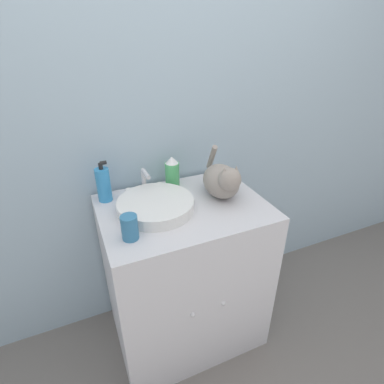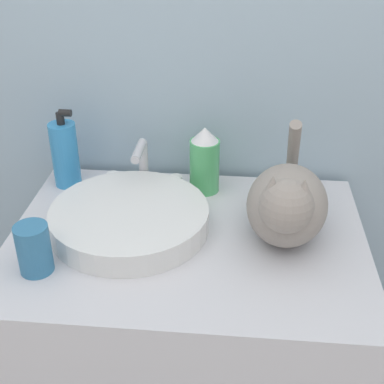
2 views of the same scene
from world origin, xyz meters
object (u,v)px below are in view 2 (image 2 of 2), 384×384
(cup, at_px, (34,249))
(cat, at_px, (287,203))
(spray_bottle, at_px, (205,161))
(soap_bottle, at_px, (65,154))

(cup, bearing_deg, cat, 17.52)
(spray_bottle, height_order, cup, spray_bottle)
(soap_bottle, height_order, spray_bottle, soap_bottle)
(cat, relative_size, soap_bottle, 1.73)
(cat, relative_size, spray_bottle, 2.07)
(soap_bottle, relative_size, cup, 1.95)
(spray_bottle, bearing_deg, soap_bottle, -179.71)
(cat, height_order, spray_bottle, cat)
(cat, xyz_separation_m, spray_bottle, (-0.19, 0.20, -0.01))
(cat, height_order, soap_bottle, cat)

